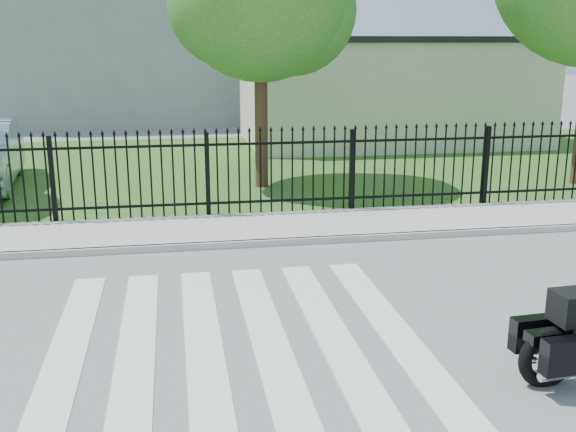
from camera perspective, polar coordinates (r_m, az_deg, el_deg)
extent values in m
plane|color=slate|center=(8.26, -4.27, -10.98)|extent=(120.00, 120.00, 0.00)
cube|color=#ADAAA3|center=(12.92, -6.47, -1.20)|extent=(40.00, 2.00, 0.12)
cube|color=#ADAAA3|center=(11.96, -6.17, -2.49)|extent=(40.00, 0.12, 0.12)
cube|color=#305D20|center=(19.75, -7.72, 4.13)|extent=(40.00, 12.00, 0.02)
cube|color=black|center=(13.81, -6.76, 1.07)|extent=(26.00, 0.04, 0.05)
cube|color=black|center=(13.59, -6.91, 6.00)|extent=(26.00, 0.04, 0.05)
cylinder|color=#382316|center=(16.63, -2.30, 9.50)|extent=(0.32, 0.32, 4.16)
cube|color=beige|center=(24.71, 8.45, 10.26)|extent=(10.00, 6.00, 3.50)
cube|color=black|center=(24.64, 8.61, 14.55)|extent=(10.20, 6.20, 0.20)
torus|color=black|center=(7.78, 21.13, -11.14)|extent=(0.69, 0.19, 0.69)
cube|color=black|center=(7.72, 23.12, -7.08)|extent=(0.48, 0.39, 0.34)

